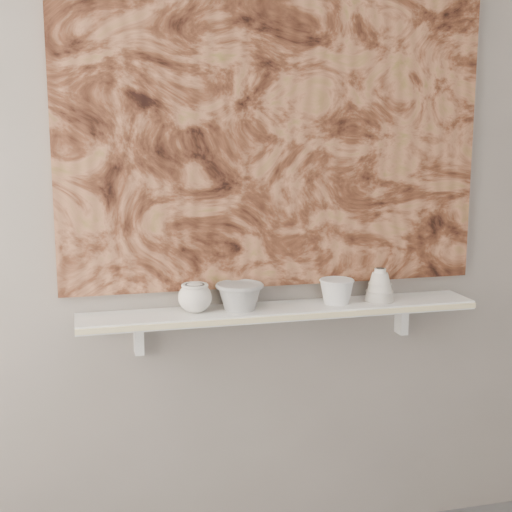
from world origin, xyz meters
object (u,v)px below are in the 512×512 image
object	(u,v)px
cup_cream	(195,298)
painting	(276,129)
bell_vessel	(380,285)
bowl_grey	(240,296)
bowl_white	(337,291)
shelf	(281,311)

from	to	relation	value
cup_cream	painting	bearing A→B (deg)	14.86
painting	bell_vessel	xyz separation A→B (m)	(0.37, -0.08, -0.55)
bowl_grey	bowl_white	bearing A→B (deg)	0.00
painting	bowl_white	world-z (taller)	painting
painting	bowl_white	bearing A→B (deg)	-21.58
shelf	cup_cream	distance (m)	0.31
bowl_grey	cup_cream	xyz separation A→B (m)	(-0.15, 0.00, 0.00)
shelf	painting	size ratio (longest dim) A/B	0.93
painting	cup_cream	bearing A→B (deg)	-165.14
bowl_grey	bell_vessel	xyz separation A→B (m)	(0.52, 0.00, 0.01)
bowl_grey	cup_cream	distance (m)	0.15
painting	bowl_white	distance (m)	0.61
shelf	painting	world-z (taller)	painting
bowl_grey	bell_vessel	size ratio (longest dim) A/B	1.39
painting	bell_vessel	distance (m)	0.67
bowl_white	painting	bearing A→B (deg)	158.42
bell_vessel	bowl_white	world-z (taller)	bell_vessel
painting	shelf	bearing A→B (deg)	-90.00
shelf	bell_vessel	distance (m)	0.38
shelf	bowl_white	distance (m)	0.21
bell_vessel	cup_cream	bearing A→B (deg)	180.00
bowl_white	bell_vessel	bearing A→B (deg)	0.00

